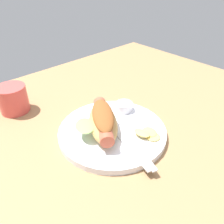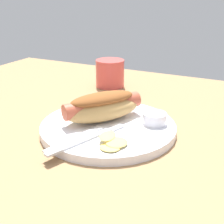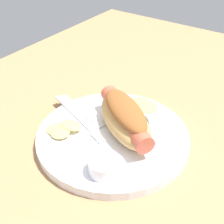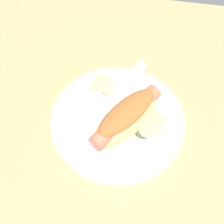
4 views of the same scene
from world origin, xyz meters
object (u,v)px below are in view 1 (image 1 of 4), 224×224
at_px(fork, 137,145).
at_px(drinking_cup, 13,99).
at_px(sauce_ramekin, 124,107).
at_px(plate, 112,132).
at_px(knife, 133,151).
at_px(hot_dog, 103,121).
at_px(chips_pile, 148,134).

relative_size(fork, drinking_cup, 2.01).
bearing_deg(fork, sauce_ramekin, -13.67).
relative_size(sauce_ramekin, fork, 0.29).
relative_size(plate, knife, 2.02).
relative_size(hot_dog, knife, 1.29).
xyz_separation_m(chips_pile, drinking_cup, (-0.18, 0.34, 0.02)).
relative_size(hot_dog, sauce_ramekin, 3.62).
height_order(fork, chips_pile, chips_pile).
bearing_deg(knife, sauce_ramekin, -23.76).
bearing_deg(plate, fork, -89.27).
relative_size(plate, drinking_cup, 3.30).
bearing_deg(plate, drinking_cup, 116.09).
relative_size(sauce_ramekin, drinking_cup, 0.58).
bearing_deg(knife, fork, -59.99).
height_order(plate, drinking_cup, drinking_cup).
xyz_separation_m(hot_dog, fork, (0.02, -0.09, -0.03)).
bearing_deg(sauce_ramekin, chips_pile, -107.05).
xyz_separation_m(sauce_ramekin, fork, (-0.08, -0.12, -0.01)).
height_order(hot_dog, fork, hot_dog).
bearing_deg(drinking_cup, fork, -69.27).
height_order(sauce_ramekin, chips_pile, sauce_ramekin).
bearing_deg(fork, chips_pile, -63.08).
xyz_separation_m(fork, drinking_cup, (-0.13, 0.35, 0.02)).
height_order(knife, drinking_cup, drinking_cup).
bearing_deg(plate, chips_pile, -58.86).
xyz_separation_m(fork, knife, (-0.02, -0.01, -0.00)).
distance_m(hot_dog, knife, 0.10).
xyz_separation_m(plate, hot_dog, (-0.02, 0.01, 0.04)).
xyz_separation_m(knife, drinking_cup, (-0.11, 0.36, 0.02)).
xyz_separation_m(hot_dog, knife, (-0.00, -0.10, -0.03)).
xyz_separation_m(sauce_ramekin, chips_pile, (-0.04, -0.12, -0.01)).
xyz_separation_m(plate, drinking_cup, (-0.13, 0.27, 0.03)).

